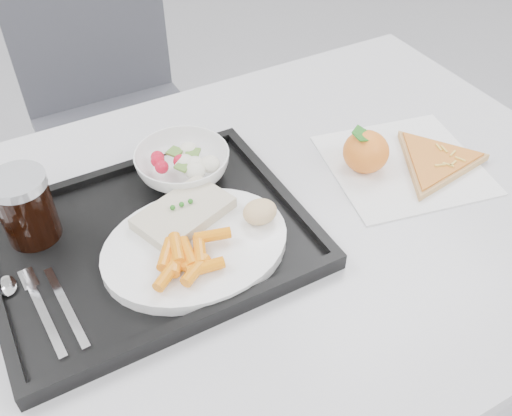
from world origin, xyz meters
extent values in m
cube|color=#A9A9AB|center=(0.00, 0.30, 0.73)|extent=(1.20, 0.80, 0.03)
cylinder|color=#47474C|center=(0.54, 0.64, 0.36)|extent=(0.04, 0.04, 0.72)
cube|color=#3C3D44|center=(0.01, 1.03, 0.45)|extent=(0.42, 0.42, 0.04)
cube|color=#3C3D44|center=(0.01, 1.22, 0.70)|extent=(0.42, 0.03, 0.46)
cylinder|color=#47474C|center=(-0.17, 0.85, 0.21)|extent=(0.02, 0.02, 0.43)
cylinder|color=#47474C|center=(0.19, 0.85, 0.21)|extent=(0.02, 0.02, 0.43)
cylinder|color=#47474C|center=(-0.17, 1.21, 0.21)|extent=(0.02, 0.02, 0.43)
cylinder|color=#47474C|center=(0.19, 1.21, 0.21)|extent=(0.02, 0.02, 0.43)
cube|color=black|center=(-0.14, 0.33, 0.76)|extent=(0.45, 0.35, 0.01)
cube|color=black|center=(-0.14, 0.50, 0.77)|extent=(0.45, 0.02, 0.01)
cube|color=black|center=(-0.14, 0.16, 0.77)|extent=(0.45, 0.02, 0.01)
cube|color=black|center=(0.07, 0.33, 0.77)|extent=(0.02, 0.32, 0.01)
cylinder|color=white|center=(-0.09, 0.27, 0.77)|extent=(0.27, 0.27, 0.02)
cube|color=beige|center=(-0.09, 0.33, 0.79)|extent=(0.16, 0.12, 0.02)
sphere|color=#236B1C|center=(-0.10, 0.33, 0.81)|extent=(0.01, 0.01, 0.01)
sphere|color=#236B1C|center=(-0.09, 0.33, 0.81)|extent=(0.01, 0.01, 0.01)
sphere|color=#236B1C|center=(-0.07, 0.33, 0.81)|extent=(0.01, 0.01, 0.01)
ellipsoid|color=#E6C986|center=(0.01, 0.27, 0.80)|extent=(0.06, 0.05, 0.03)
imported|color=white|center=(-0.04, 0.44, 0.79)|extent=(0.15, 0.15, 0.05)
cylinder|color=black|center=(-0.29, 0.42, 0.81)|extent=(0.08, 0.08, 0.10)
cylinder|color=#A5A8AD|center=(-0.29, 0.42, 0.87)|extent=(0.08, 0.08, 0.01)
cube|color=silver|center=(-0.31, 0.26, 0.77)|extent=(0.02, 0.15, 0.00)
ellipsoid|color=silver|center=(-0.34, 0.34, 0.77)|extent=(0.03, 0.04, 0.01)
cube|color=silver|center=(-0.28, 0.26, 0.77)|extent=(0.02, 0.15, 0.00)
cube|color=silver|center=(-0.31, 0.34, 0.77)|extent=(0.02, 0.04, 0.00)
cube|color=white|center=(0.31, 0.30, 0.75)|extent=(0.29, 0.29, 0.00)
ellipsoid|color=#DA5512|center=(0.24, 0.32, 0.79)|extent=(0.08, 0.08, 0.07)
cube|color=#236B1C|center=(0.24, 0.32, 0.81)|extent=(0.05, 0.06, 0.02)
cube|color=#236B1C|center=(0.24, 0.32, 0.81)|extent=(0.05, 0.03, 0.02)
cylinder|color=tan|center=(0.35, 0.27, 0.76)|extent=(0.30, 0.30, 0.01)
cylinder|color=#AE4519|center=(0.35, 0.27, 0.77)|extent=(0.26, 0.26, 0.00)
cube|color=#EABC47|center=(0.37, 0.29, 0.77)|extent=(0.01, 0.02, 0.00)
cube|color=#EABC47|center=(0.36, 0.24, 0.77)|extent=(0.02, 0.01, 0.00)
cube|color=#EABC47|center=(0.34, 0.25, 0.77)|extent=(0.02, 0.01, 0.00)
cube|color=#EABC47|center=(0.38, 0.25, 0.77)|extent=(0.01, 0.02, 0.00)
cube|color=#EABC47|center=(0.38, 0.28, 0.77)|extent=(0.01, 0.02, 0.00)
cube|color=#EABC47|center=(0.38, 0.26, 0.77)|extent=(0.02, 0.01, 0.00)
cube|color=#EABC47|center=(0.35, 0.24, 0.77)|extent=(0.01, 0.02, 0.00)
cylinder|color=orange|center=(-0.13, 0.26, 0.80)|extent=(0.03, 0.05, 0.02)
cylinder|color=orange|center=(-0.10, 0.22, 0.79)|extent=(0.05, 0.02, 0.02)
cylinder|color=orange|center=(-0.15, 0.23, 0.80)|extent=(0.05, 0.04, 0.02)
cylinder|color=orange|center=(-0.10, 0.25, 0.80)|extent=(0.03, 0.05, 0.02)
cylinder|color=orange|center=(-0.13, 0.25, 0.80)|extent=(0.04, 0.05, 0.02)
cylinder|color=orange|center=(-0.14, 0.26, 0.80)|extent=(0.04, 0.05, 0.02)
cylinder|color=orange|center=(-0.13, 0.24, 0.79)|extent=(0.05, 0.05, 0.02)
cylinder|color=orange|center=(-0.12, 0.25, 0.80)|extent=(0.02, 0.05, 0.02)
cylinder|color=orange|center=(-0.12, 0.22, 0.80)|extent=(0.05, 0.04, 0.02)
cylinder|color=orange|center=(-0.07, 0.26, 0.80)|extent=(0.05, 0.03, 0.02)
sphere|color=#B80E25|center=(-0.08, 0.43, 0.80)|extent=(0.02, 0.02, 0.02)
sphere|color=#B80E25|center=(-0.08, 0.46, 0.80)|extent=(0.02, 0.02, 0.02)
sphere|color=#B80E25|center=(-0.08, 0.45, 0.80)|extent=(0.02, 0.02, 0.02)
sphere|color=#B80E25|center=(-0.05, 0.43, 0.80)|extent=(0.02, 0.02, 0.02)
ellipsoid|color=silver|center=(-0.04, 0.43, 0.80)|extent=(0.03, 0.03, 0.03)
ellipsoid|color=silver|center=(-0.04, 0.40, 0.80)|extent=(0.03, 0.03, 0.03)
ellipsoid|color=silver|center=(-0.02, 0.45, 0.80)|extent=(0.03, 0.03, 0.03)
ellipsoid|color=silver|center=(-0.03, 0.41, 0.80)|extent=(0.03, 0.03, 0.03)
ellipsoid|color=silver|center=(-0.01, 0.41, 0.80)|extent=(0.03, 0.03, 0.03)
cube|color=#557B30|center=(-0.05, 0.41, 0.80)|extent=(0.03, 0.03, 0.00)
cube|color=#557B30|center=(-0.02, 0.44, 0.80)|extent=(0.03, 0.03, 0.00)
cube|color=#557B30|center=(-0.05, 0.45, 0.80)|extent=(0.03, 0.03, 0.00)
camera|label=1|loc=(-0.29, -0.25, 1.36)|focal=40.00mm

